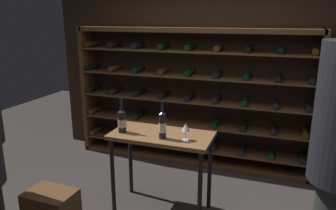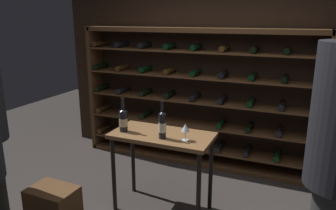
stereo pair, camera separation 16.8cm
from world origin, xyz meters
TOP-DOWN VIEW (x-y plane):
  - back_wall at (0.00, 1.86)m, footprint 4.67×0.10m
  - wine_rack at (-0.26, 1.65)m, footprint 3.24×0.32m
  - tasting_table at (-0.20, 0.40)m, footprint 1.03×0.51m
  - wine_crate at (-1.16, -0.18)m, footprint 0.49×0.35m
  - wine_bottle_green_slim at (-0.59, 0.31)m, footprint 0.09×0.09m
  - wine_bottle_red_label at (-0.14, 0.29)m, footprint 0.07×0.07m
  - wine_glass_stemmed_center at (0.08, 0.32)m, footprint 0.08×0.08m

SIDE VIEW (x-z plane):
  - wine_crate at x=-1.16m, z-range 0.00..0.33m
  - tasting_table at x=-0.20m, z-range 0.31..1.17m
  - wine_rack at x=-0.26m, z-range 0.00..1.86m
  - wine_glass_stemmed_center at x=0.08m, z-range 0.90..1.06m
  - wine_bottle_green_slim at x=-0.59m, z-range 0.80..1.16m
  - wine_bottle_red_label at x=-0.14m, z-range 0.81..1.18m
  - back_wall at x=0.00m, z-range 0.00..2.92m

